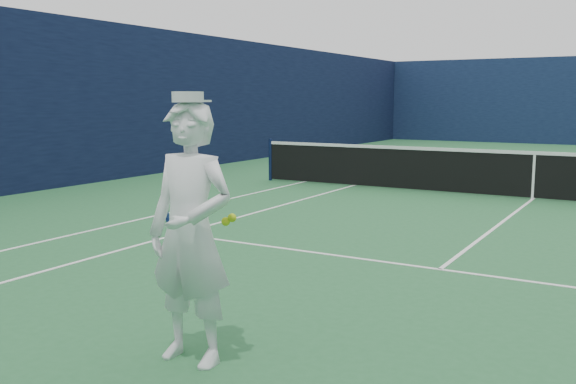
# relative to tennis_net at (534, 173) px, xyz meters

# --- Properties ---
(ground) EXTENTS (80.00, 80.00, 0.00)m
(ground) POSITION_rel_tennis_net_xyz_m (0.00, 0.00, -0.55)
(ground) COLOR #256134
(ground) RESTS_ON ground
(court_markings) EXTENTS (11.03, 23.83, 0.01)m
(court_markings) POSITION_rel_tennis_net_xyz_m (0.00, 0.00, -0.55)
(court_markings) COLOR white
(court_markings) RESTS_ON ground
(windscreen_fence) EXTENTS (20.12, 36.12, 4.00)m
(windscreen_fence) POSITION_rel_tennis_net_xyz_m (0.00, 0.00, 1.45)
(windscreen_fence) COLOR #101B3B
(windscreen_fence) RESTS_ON ground
(tennis_net) EXTENTS (12.88, 0.09, 1.07)m
(tennis_net) POSITION_rel_tennis_net_xyz_m (0.00, 0.00, 0.00)
(tennis_net) COLOR #141E4C
(tennis_net) RESTS_ON ground
(tennis_player) EXTENTS (0.82, 0.51, 2.12)m
(tennis_player) POSITION_rel_tennis_net_xyz_m (-0.88, -10.08, 0.48)
(tennis_player) COLOR white
(tennis_player) RESTS_ON ground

